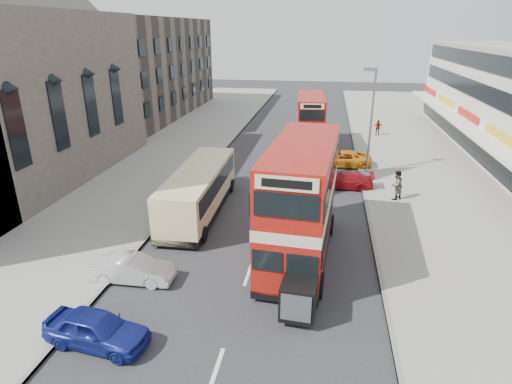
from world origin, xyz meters
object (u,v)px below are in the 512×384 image
Objects in this scene: bus_second at (310,122)px; pedestrian_far at (378,128)px; cyclist at (331,164)px; coach at (199,189)px; car_right_b at (343,159)px; pedestrian_near at (396,185)px; car_right_a at (344,180)px; car_left_front at (133,269)px; street_lamp at (371,113)px; car_left_near at (97,329)px; bus_main at (301,201)px.

pedestrian_far is at bearing -142.63° from bus_second.
coach is at bearing -137.58° from cyclist.
car_right_b is 2.35× the size of pedestrian_near.
car_right_b reaches higher than car_right_a.
cyclist reaches higher than car_left_front.
pedestrian_near is (12.30, 3.93, -0.42)m from coach.
car_right_b is 2.22m from cyclist.
street_lamp is at bearing -88.27° from pedestrian_far.
bus_second is 13.86m from pedestrian_near.
street_lamp reaches higher than pedestrian_far.
cyclist is at bearing -27.69° from car_right_b.
car_right_a is at bearing -116.19° from street_lamp.
street_lamp is 2.01× the size of car_right_a.
car_left_near is at bearing 8.16° from pedestrian_near.
car_right_a is at bearing -99.66° from bus_main.
coach reaches higher than car_right_b.
car_right_a is 3.86m from pedestrian_near.
cyclist is at bearing -93.98° from pedestrian_near.
bus_second is at bearing -17.13° from car_left_front.
car_left_near is at bearing -174.39° from car_left_front.
street_lamp is 4.85m from cyclist.
cyclist reaches higher than pedestrian_near.
pedestrian_far is at bearing 159.64° from car_right_b.
pedestrian_far is 0.70× the size of cyclist.
car_left_near is 36.80m from pedestrian_far.
car_left_front is at bearing -123.69° from street_lamp.
coach is at bearing 65.65° from bus_second.
bus_second is 2.27× the size of car_left_near.
car_right_a is (9.34, 17.94, -0.08)m from car_left_near.
coach is 2.70× the size of car_left_front.
bus_main reaches higher than car_right_a.
car_left_near is 1.05× the size of car_left_front.
pedestrian_far reaches higher than car_right_a.
car_left_front is 1.63× the size of cyclist.
pedestrian_near reaches higher than car_left_near.
street_lamp is 14.62m from bus_main.
car_left_near is (-0.30, -12.03, -0.90)m from coach.
car_left_front is at bearing 70.24° from bus_second.
bus_main is 4.60× the size of cyclist.
car_left_front is (-7.29, -3.52, -2.38)m from bus_main.
pedestrian_far is at bearing -25.81° from car_left_front.
bus_main is 2.68× the size of car_left_near.
cyclist is (-0.99, -1.98, 0.15)m from car_right_b.
bus_second is at bearing -150.82° from car_right_b.
car_right_b reaches higher than car_left_front.
bus_main is at bearing -102.64° from cyclist.
bus_main is 2.59× the size of car_right_a.
car_left_near is 0.84× the size of car_right_b.
pedestrian_far reaches higher than car_right_b.
bus_main is 1.18× the size of bus_second.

